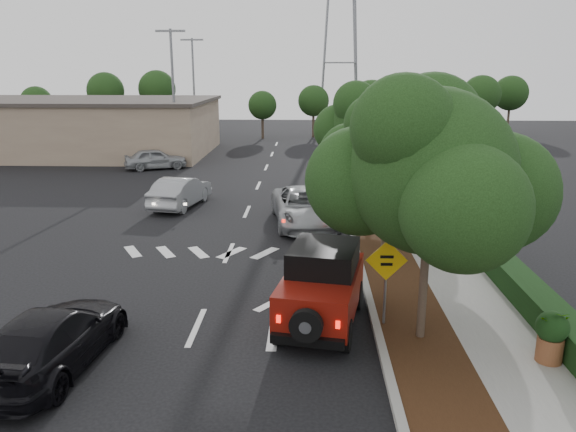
{
  "coord_description": "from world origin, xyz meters",
  "views": [
    {
      "loc": [
        2.84,
        -13.08,
        6.43
      ],
      "look_at": [
        2.24,
        3.0,
        2.19
      ],
      "focal_mm": 35.0,
      "sensor_mm": 36.0,
      "label": 1
    }
  ],
  "objects_px": {
    "silver_suv_ahead": "(305,207)",
    "black_suv_oncoming": "(52,338)",
    "speed_hump_sign": "(386,271)",
    "red_jeep": "(323,284)"
  },
  "relations": [
    {
      "from": "silver_suv_ahead",
      "to": "black_suv_oncoming",
      "type": "relative_size",
      "value": 1.16
    },
    {
      "from": "black_suv_oncoming",
      "to": "speed_hump_sign",
      "type": "height_order",
      "value": "speed_hump_sign"
    },
    {
      "from": "silver_suv_ahead",
      "to": "red_jeep",
      "type": "bearing_deg",
      "value": -94.77
    },
    {
      "from": "silver_suv_ahead",
      "to": "black_suv_oncoming",
      "type": "bearing_deg",
      "value": -122.5
    },
    {
      "from": "silver_suv_ahead",
      "to": "speed_hump_sign",
      "type": "bearing_deg",
      "value": -85.85
    },
    {
      "from": "red_jeep",
      "to": "speed_hump_sign",
      "type": "distance_m",
      "value": 1.67
    },
    {
      "from": "silver_suv_ahead",
      "to": "black_suv_oncoming",
      "type": "distance_m",
      "value": 13.17
    },
    {
      "from": "red_jeep",
      "to": "black_suv_oncoming",
      "type": "bearing_deg",
      "value": -146.62
    },
    {
      "from": "silver_suv_ahead",
      "to": "speed_hump_sign",
      "type": "distance_m",
      "value": 10.01
    },
    {
      "from": "silver_suv_ahead",
      "to": "speed_hump_sign",
      "type": "relative_size",
      "value": 2.46
    }
  ]
}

